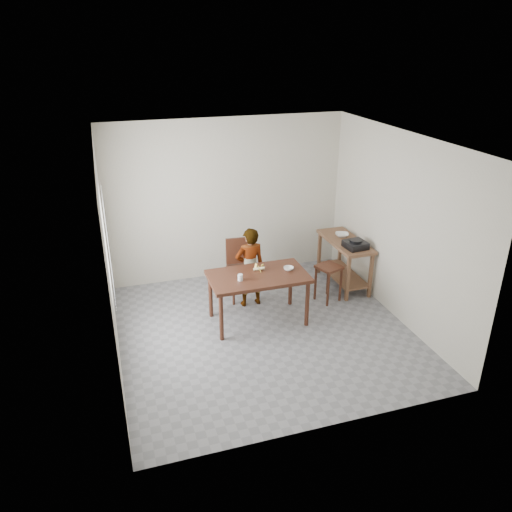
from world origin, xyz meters
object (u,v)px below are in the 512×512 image
object	(u,v)px
dining_chair	(243,271)
prep_counter	(344,262)
child	(250,267)
dining_table	(258,298)
stool	(328,283)

from	to	relation	value
dining_chair	prep_counter	bearing A→B (deg)	2.00
child	dining_table	bearing A→B (deg)	82.43
child	stool	size ratio (longest dim) A/B	2.14
stool	prep_counter	bearing A→B (deg)	41.77
dining_table	prep_counter	world-z (taller)	prep_counter
dining_table	child	distance (m)	0.58
dining_table	prep_counter	distance (m)	1.86
dining_table	dining_chair	bearing A→B (deg)	90.49
dining_table	prep_counter	xyz separation A→B (m)	(1.72, 0.70, 0.03)
prep_counter	dining_table	bearing A→B (deg)	-157.85
dining_table	stool	world-z (taller)	dining_table
stool	dining_table	bearing A→B (deg)	-167.62
child	stool	world-z (taller)	child
prep_counter	dining_chair	world-z (taller)	dining_chair
dining_table	child	size ratio (longest dim) A/B	1.11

